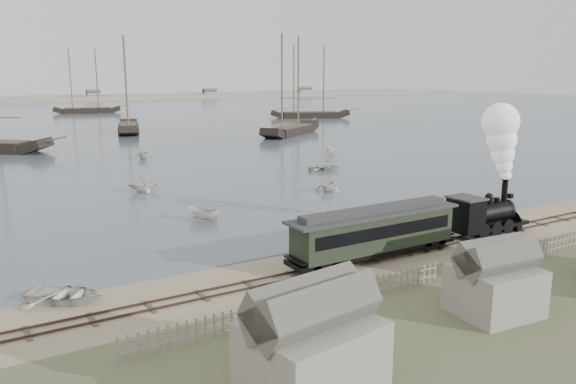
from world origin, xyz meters
TOP-DOWN VIEW (x-y plane):
  - ground at (0.00, 0.00)m, footprint 600.00×600.00m
  - harbor_water at (0.00, 170.00)m, footprint 600.00×336.00m
  - rail_track at (0.00, -2.00)m, footprint 120.00×1.80m
  - picket_fence_west at (-6.50, -7.00)m, footprint 19.00×0.10m
  - picket_fence_east at (12.50, -7.50)m, footprint 15.00×0.10m
  - shed_mid at (2.00, -12.00)m, footprint 4.00×3.50m
  - far_spit at (0.00, 250.00)m, footprint 500.00×20.00m
  - locomotive at (14.56, -2.00)m, footprint 7.78×2.91m
  - passenger_coach at (2.37, -2.00)m, footprint 12.94×2.50m
  - beached_dinghy at (-16.76, 1.14)m, footprint 5.00×5.23m
  - rowboat_1 at (-4.18, 27.68)m, footprint 3.14×3.55m
  - rowboat_2 at (-3.59, 13.11)m, footprint 3.14×2.85m
  - rowboat_3 at (19.65, 28.72)m, footprint 4.61×5.09m
  - rowboat_4 at (12.55, 17.70)m, footprint 3.89×4.03m
  - rowboat_5 at (29.04, 40.36)m, footprint 3.21×3.57m
  - rowboat_7 at (2.69, 50.33)m, footprint 3.59×3.17m
  - schooner_3 at (11.76, 89.99)m, footprint 9.63×19.90m
  - schooner_4 at (38.72, 67.76)m, footprint 19.77×15.51m
  - schooner_5 at (66.61, 102.95)m, footprint 22.06×13.86m
  - schooner_8 at (17.24, 155.95)m, footprint 20.65×8.98m

SIDE VIEW (x-z plane):
  - ground at x=0.00m, z-range 0.00..0.00m
  - picket_fence_west at x=-6.50m, z-range -0.60..0.60m
  - picket_fence_east at x=12.50m, z-range -0.60..0.60m
  - shed_mid at x=2.00m, z-range -1.80..1.80m
  - far_spit at x=0.00m, z-range -0.90..0.90m
  - harbor_water at x=0.00m, z-range 0.00..0.06m
  - rail_track at x=0.00m, z-range -0.04..0.12m
  - beached_dinghy at x=-16.76m, z-range 0.00..0.88m
  - rowboat_3 at x=19.65m, z-range 0.06..0.92m
  - rowboat_2 at x=-3.59m, z-range 0.06..1.26m
  - rowboat_5 at x=29.04m, z-range 0.06..1.41m
  - rowboat_4 at x=12.55m, z-range 0.06..1.69m
  - rowboat_1 at x=-4.18m, z-range 0.06..1.81m
  - rowboat_7 at x=2.69m, z-range 0.06..1.84m
  - passenger_coach at x=2.37m, z-range 0.43..3.57m
  - locomotive at x=14.56m, z-range -0.38..9.32m
  - schooner_3 at x=11.76m, z-range 0.06..20.06m
  - schooner_4 at x=38.72m, z-range 0.06..20.06m
  - schooner_5 at x=66.61m, z-range 0.06..20.06m
  - schooner_8 at x=17.24m, z-range 0.06..20.06m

